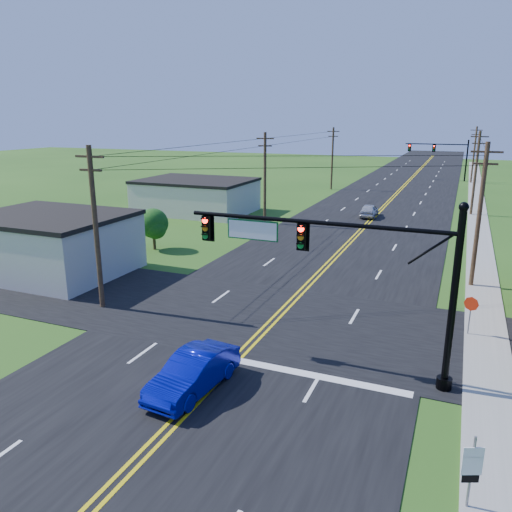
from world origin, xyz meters
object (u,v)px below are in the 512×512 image
at_px(signal_mast_main, 338,262).
at_px(signal_mast_far, 439,153).
at_px(route_sign, 472,468).
at_px(blue_car, 193,373).
at_px(stop_sign, 471,308).

relative_size(signal_mast_main, signal_mast_far, 1.03).
height_order(signal_mast_far, route_sign, signal_mast_far).
bearing_deg(signal_mast_main, route_sign, -50.18).
distance_m(signal_mast_far, blue_car, 76.14).
bearing_deg(route_sign, signal_mast_main, 106.67).
xyz_separation_m(signal_mast_main, route_sign, (5.35, -6.41, -3.42)).
bearing_deg(blue_car, route_sign, -8.71).
xyz_separation_m(route_sign, stop_sign, (-0.03, 12.26, 0.12)).
xyz_separation_m(signal_mast_far, route_sign, (5.25, -78.41, -3.22)).
bearing_deg(stop_sign, signal_mast_far, 112.19).
xyz_separation_m(blue_car, stop_sign, (9.93, 9.74, 0.69)).
relative_size(signal_mast_main, stop_sign, 5.62).
xyz_separation_m(signal_mast_main, stop_sign, (5.32, 5.84, -3.30)).
height_order(signal_mast_far, stop_sign, signal_mast_far).
distance_m(signal_mast_main, stop_sign, 8.56).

